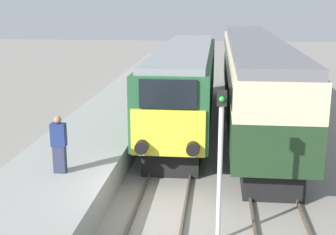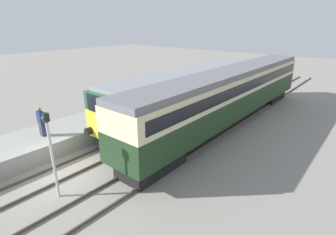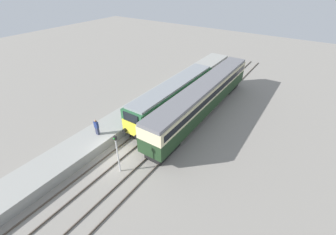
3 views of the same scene
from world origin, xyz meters
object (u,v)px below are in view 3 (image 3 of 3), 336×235
locomotive (174,95)px  signal_post (117,151)px  person_on_platform (97,127)px  passenger_carriage (204,95)px

locomotive → signal_post: (1.70, -11.56, 0.16)m
person_on_platform → signal_post: bearing=-21.0°
locomotive → passenger_carriage: (3.40, 1.47, 0.36)m
passenger_carriage → signal_post: 13.15m
locomotive → person_on_platform: size_ratio=9.20×
locomotive → signal_post: size_ratio=4.08×
signal_post → locomotive: bearing=98.4°
signal_post → passenger_carriage: bearing=82.6°
passenger_carriage → person_on_platform: passenger_carriage is taller
locomotive → person_on_platform: bearing=-107.5°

